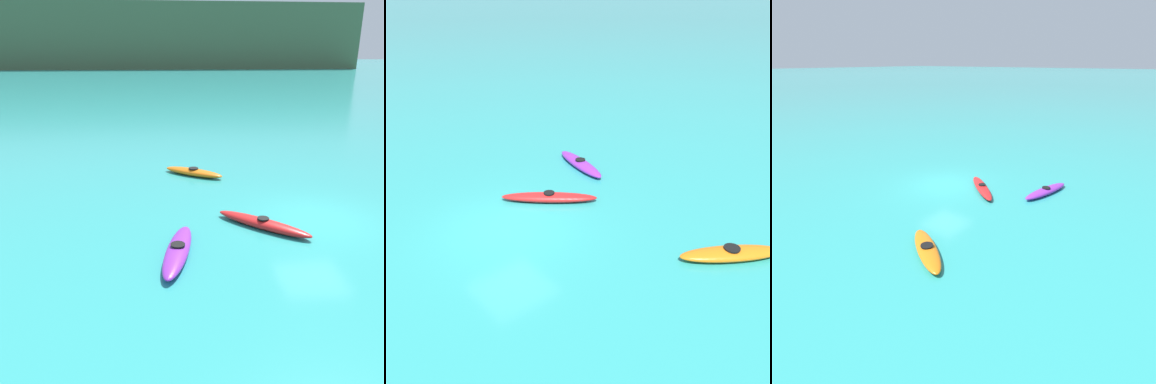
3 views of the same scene
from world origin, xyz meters
The scene contains 5 objects.
ground_plane centered at (0.00, 0.00, 0.00)m, with size 600.00×600.00×0.00m, color teal.
headland_cliff centered at (-8.82, 145.04, 10.42)m, with size 140.54×40.18×20.85m, color #4C6042.
kayak_red centered at (-2.15, -0.64, 0.16)m, with size 3.00×2.77×0.37m.
kayak_orange centered at (-4.02, 5.59, 0.16)m, with size 2.94×2.30×0.37m.
kayak_purple centered at (-5.10, -2.35, 0.16)m, with size 1.32×3.39×0.37m.
Camera 1 is at (-5.45, -12.72, 5.65)m, focal length 37.18 mm.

